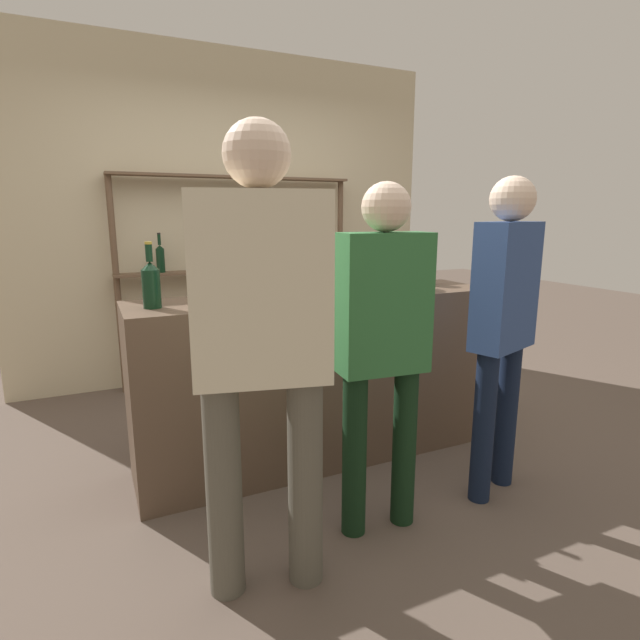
{
  "coord_description": "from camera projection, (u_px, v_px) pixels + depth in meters",
  "views": [
    {
      "loc": [
        -1.19,
        -2.56,
        1.44
      ],
      "look_at": [
        0.0,
        0.0,
        0.84
      ],
      "focal_mm": 28.0,
      "sensor_mm": 36.0,
      "label": 1
    }
  ],
  "objects": [
    {
      "name": "counter_bottle_4",
      "position": [
        423.0,
        271.0,
        2.94
      ],
      "size": [
        0.07,
        0.07,
        0.34
      ],
      "color": "black",
      "rests_on": "bar_counter"
    },
    {
      "name": "counter_bottle_5",
      "position": [
        252.0,
        278.0,
        2.65
      ],
      "size": [
        0.08,
        0.08,
        0.31
      ],
      "color": "black",
      "rests_on": "bar_counter"
    },
    {
      "name": "customer_left",
      "position": [
        261.0,
        334.0,
        1.78
      ],
      "size": [
        0.52,
        0.32,
        1.75
      ],
      "rotation": [
        0.0,
        0.0,
        1.34
      ],
      "color": "#575347",
      "rests_on": "ground_plane"
    },
    {
      "name": "wine_glass",
      "position": [
        298.0,
        278.0,
        2.63
      ],
      "size": [
        0.08,
        0.08,
        0.16
      ],
      "color": "silver",
      "rests_on": "bar_counter"
    },
    {
      "name": "customer_center",
      "position": [
        383.0,
        334.0,
        2.17
      ],
      "size": [
        0.41,
        0.21,
        1.58
      ],
      "rotation": [
        0.0,
        0.0,
        1.47
      ],
      "color": "black",
      "rests_on": "ground_plane"
    },
    {
      "name": "ice_bucket",
      "position": [
        389.0,
        270.0,
        3.12
      ],
      "size": [
        0.24,
        0.24,
        0.22
      ],
      "color": "black",
      "rests_on": "bar_counter"
    },
    {
      "name": "back_shelf",
      "position": [
        238.0,
        247.0,
        4.31
      ],
      "size": [
        2.04,
        0.18,
        1.76
      ],
      "color": "brown",
      "rests_on": "ground_plane"
    },
    {
      "name": "counter_bottle_0",
      "position": [
        151.0,
        283.0,
        2.42
      ],
      "size": [
        0.09,
        0.09,
        0.32
      ],
      "color": "black",
      "rests_on": "bar_counter"
    },
    {
      "name": "back_wall",
      "position": [
        231.0,
        219.0,
        4.42
      ],
      "size": [
        3.74,
        0.12,
        2.8
      ],
      "primitive_type": "cube",
      "color": "beige",
      "rests_on": "ground_plane"
    },
    {
      "name": "customer_right",
      "position": [
        504.0,
        312.0,
        2.46
      ],
      "size": [
        0.42,
        0.28,
        1.62
      ],
      "rotation": [
        0.0,
        0.0,
        1.89
      ],
      "color": "#121C33",
      "rests_on": "ground_plane"
    },
    {
      "name": "counter_bottle_3",
      "position": [
        342.0,
        273.0,
        2.82
      ],
      "size": [
        0.09,
        0.09,
        0.34
      ],
      "color": "#0F1956",
      "rests_on": "bar_counter"
    },
    {
      "name": "counter_bottle_1",
      "position": [
        302.0,
        272.0,
        2.79
      ],
      "size": [
        0.08,
        0.08,
        0.34
      ],
      "color": "black",
      "rests_on": "bar_counter"
    },
    {
      "name": "ground_plane",
      "position": [
        320.0,
        454.0,
        3.06
      ],
      "size": [
        16.0,
        16.0,
        0.0
      ],
      "primitive_type": "plane",
      "color": "brown"
    },
    {
      "name": "bar_counter",
      "position": [
        320.0,
        377.0,
        2.96
      ],
      "size": [
        2.14,
        0.52,
        0.99
      ],
      "primitive_type": "cube",
      "color": "brown",
      "rests_on": "ground_plane"
    },
    {
      "name": "cork_jar",
      "position": [
        426.0,
        273.0,
        3.24
      ],
      "size": [
        0.12,
        0.12,
        0.16
      ],
      "color": "silver",
      "rests_on": "bar_counter"
    },
    {
      "name": "counter_bottle_2",
      "position": [
        329.0,
        270.0,
        2.94
      ],
      "size": [
        0.07,
        0.07,
        0.33
      ],
      "color": "silver",
      "rests_on": "bar_counter"
    }
  ]
}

